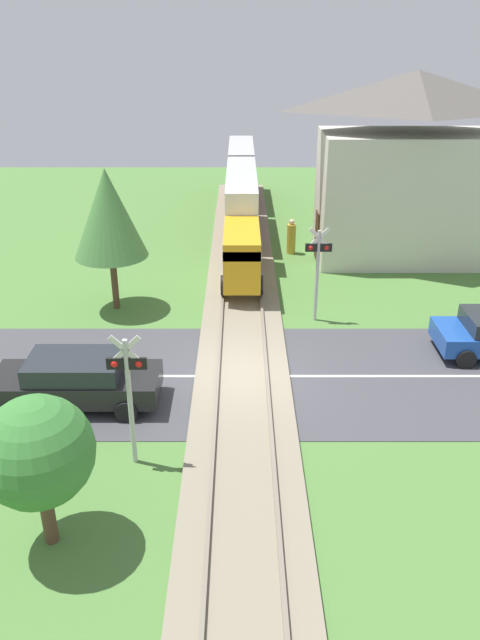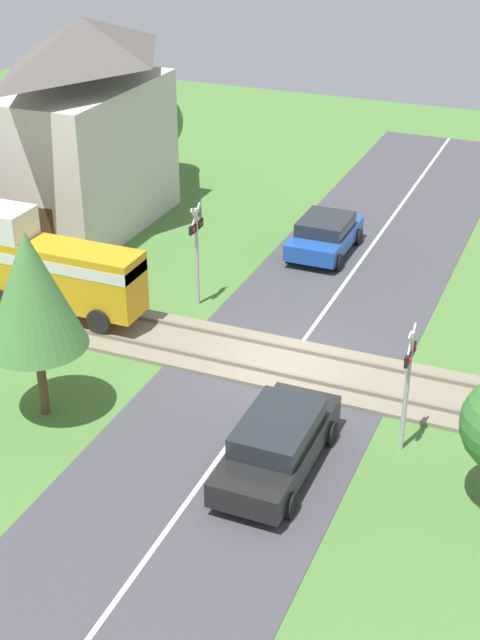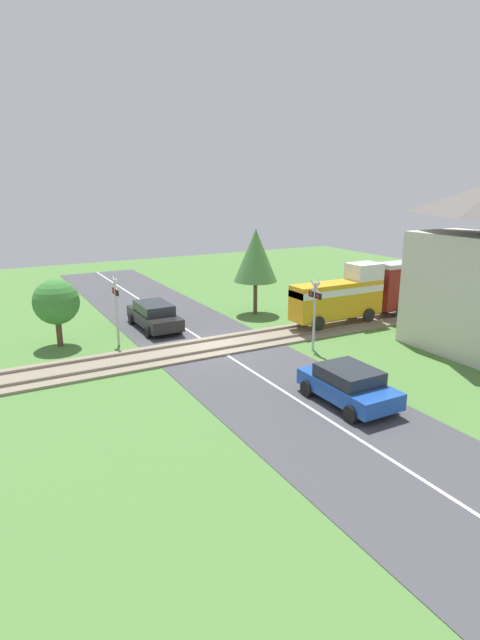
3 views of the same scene
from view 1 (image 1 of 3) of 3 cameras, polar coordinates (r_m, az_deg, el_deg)
ground_plane at (r=18.61m, az=0.02°, el=-5.21°), size 60.00×60.00×0.00m
road_surface at (r=18.60m, az=0.02°, el=-5.18°), size 48.00×6.40×0.02m
track_bed at (r=18.57m, az=0.02°, el=-5.03°), size 2.80×48.00×0.24m
train at (r=31.25m, az=-0.09°, el=11.36°), size 1.58×18.91×3.18m
car_near_crossing at (r=17.55m, az=-14.95°, el=-5.32°), size 4.51×1.91×1.44m
crossing_signal_west_approach at (r=14.32m, az=-10.35°, el=-5.80°), size 0.90×0.18×3.39m
crossing_signal_east_approach at (r=21.44m, az=6.91°, el=5.26°), size 0.90×0.18×3.39m
station_building at (r=27.86m, az=14.82°, el=12.92°), size 7.86×3.88×7.87m
pedestrian_by_station at (r=28.56m, az=4.50°, el=7.50°), size 0.40×0.40×1.60m
tree_roadside_hedge at (r=22.29m, az=-12.17°, el=9.48°), size 2.59×2.59×5.14m
tree_beyond_track at (r=12.58m, az=-18.22°, el=-11.47°), size 2.19×2.19×3.30m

